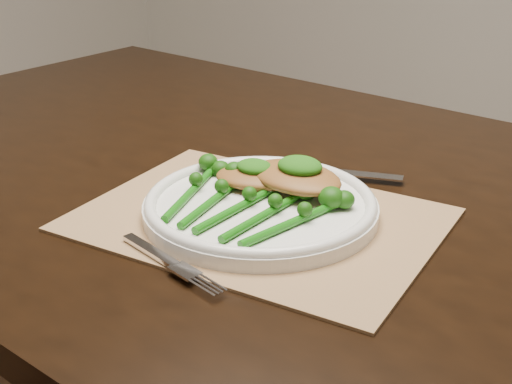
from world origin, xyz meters
The scene contains 9 objects.
placemat centered at (0.14, -0.21, 0.75)m, with size 0.42×0.31×0.00m, color #9C764F.
dinner_plate centered at (0.14, -0.20, 0.77)m, with size 0.28×0.28×0.03m.
knife centered at (0.13, -0.05, 0.76)m, with size 0.20×0.08×0.01m.
fork centered at (0.14, -0.36, 0.76)m, with size 0.17×0.06×0.01m.
chicken_fillet_left centered at (0.11, -0.15, 0.78)m, with size 0.12×0.08×0.02m, color #905C29.
chicken_fillet_right centered at (0.16, -0.15, 0.79)m, with size 0.13×0.09×0.03m, color #905C29.
pesto_dollop_left centered at (0.11, -0.16, 0.80)m, with size 0.05×0.04×0.02m, color #13480A.
pesto_dollop_right centered at (0.16, -0.14, 0.80)m, with size 0.06×0.05×0.02m, color #13480A.
broccolini_bundle centered at (0.13, -0.24, 0.78)m, with size 0.17×0.19×0.04m.
Camera 1 is at (0.57, -0.85, 1.13)m, focal length 50.00 mm.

